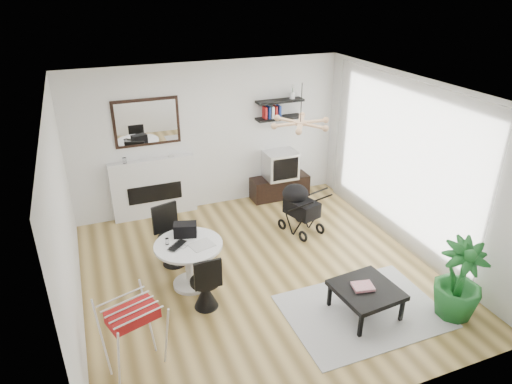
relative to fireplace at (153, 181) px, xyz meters
name	(u,v)px	position (x,y,z in m)	size (l,w,h in m)	color
floor	(261,274)	(1.10, -2.42, -0.69)	(5.00, 5.00, 0.00)	brown
ceiling	(262,92)	(1.10, -2.42, 2.01)	(5.00, 5.00, 0.00)	white
wall_back	(210,137)	(1.10, 0.08, 0.66)	(5.00, 5.00, 0.00)	white
wall_left	(65,225)	(-1.40, -2.42, 0.66)	(5.00, 5.00, 0.00)	white
wall_right	(412,166)	(3.60, -2.42, 0.66)	(5.00, 5.00, 0.00)	white
sheer_curtain	(398,162)	(3.50, -2.22, 0.66)	(0.04, 3.60, 2.60)	white
fireplace	(153,181)	(0.00, 0.00, 0.00)	(1.50, 0.17, 2.16)	white
shelf_lower	(280,118)	(2.43, -0.05, 0.91)	(0.90, 0.25, 0.04)	black
shelf_upper	(280,101)	(2.43, -0.05, 1.23)	(0.90, 0.25, 0.04)	black
pendant_lamp	(300,123)	(1.80, -2.12, 1.46)	(0.90, 0.90, 0.10)	tan
tv_console	(280,187)	(2.43, -0.13, -0.47)	(1.15, 0.40, 0.43)	black
crt_tv	(280,164)	(2.42, -0.14, 0.01)	(0.61, 0.53, 0.53)	silver
dining_table	(189,258)	(0.07, -2.31, -0.23)	(0.94, 0.94, 0.69)	white
laptop	(180,246)	(-0.06, -2.35, 0.01)	(0.31, 0.20, 0.02)	black
black_bag	(185,230)	(0.09, -2.08, 0.10)	(0.32, 0.19, 0.19)	black
newspaper	(202,245)	(0.23, -2.41, 0.01)	(0.31, 0.26, 0.01)	silver
drinking_glass	(167,241)	(-0.20, -2.21, 0.05)	(0.05, 0.05, 0.09)	white
chair_far	(173,246)	(-0.04, -1.66, -0.39)	(0.48, 0.49, 0.93)	black
chair_near	(206,291)	(0.14, -2.85, -0.42)	(0.39, 0.39, 0.83)	black
drying_rack	(134,336)	(-0.86, -3.58, -0.22)	(0.73, 0.71, 0.88)	white
stroller	(300,210)	(2.20, -1.46, -0.29)	(0.65, 0.82, 0.91)	black
rug	(363,311)	(2.03, -3.69, -0.68)	(2.01, 1.45, 0.01)	#AFAFAF
coffee_table	(366,291)	(2.02, -3.73, -0.33)	(0.82, 0.82, 0.39)	black
magazines	(363,286)	(1.97, -3.70, -0.26)	(0.26, 0.21, 0.04)	#D63551
potted_plant	(459,280)	(3.07, -4.17, -0.14)	(0.60, 0.60, 1.08)	#1C6325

